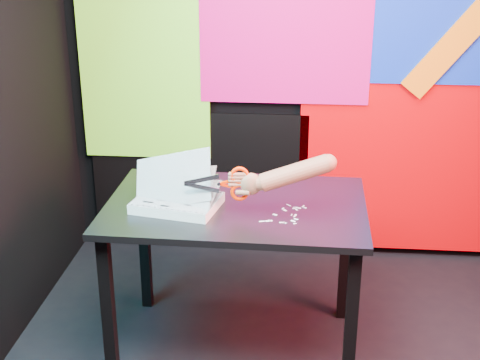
# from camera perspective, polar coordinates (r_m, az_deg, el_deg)

# --- Properties ---
(room) EXTENTS (3.01, 3.01, 2.71)m
(room) POSITION_cam_1_polar(r_m,az_deg,el_deg) (2.34, 9.06, 6.91)
(room) COLOR black
(room) RESTS_ON ground
(backdrop) EXTENTS (2.88, 0.05, 2.08)m
(backdrop) POSITION_cam_1_polar(r_m,az_deg,el_deg) (3.85, 8.39, 6.56)
(backdrop) COLOR #CD0005
(backdrop) RESTS_ON ground
(work_table) EXTENTS (1.16, 0.78, 0.75)m
(work_table) POSITION_cam_1_polar(r_m,az_deg,el_deg) (3.00, -0.35, -3.69)
(work_table) COLOR black
(work_table) RESTS_ON ground
(printout_stack) EXTENTS (0.40, 0.33, 0.27)m
(printout_stack) POSITION_cam_1_polar(r_m,az_deg,el_deg) (2.92, -5.40, -1.85)
(printout_stack) COLOR white
(printout_stack) RESTS_ON work_table
(scissors) EXTENTS (0.27, 0.03, 0.15)m
(scissors) POSITION_cam_1_polar(r_m,az_deg,el_deg) (2.80, -0.43, -0.33)
(scissors) COLOR silver
(scissors) RESTS_ON printout_stack
(hand_forearm) EXTENTS (0.44, 0.10, 0.18)m
(hand_forearm) POSITION_cam_1_polar(r_m,az_deg,el_deg) (2.79, 4.07, 0.46)
(hand_forearm) COLOR #AE4E37
(hand_forearm) RESTS_ON work_table
(paper_clippings) EXTENTS (0.20, 0.21, 0.00)m
(paper_clippings) POSITION_cam_1_polar(r_m,az_deg,el_deg) (2.85, 4.00, -2.99)
(paper_clippings) COLOR white
(paper_clippings) RESTS_ON work_table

